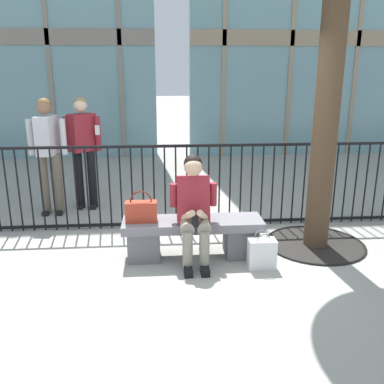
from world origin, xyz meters
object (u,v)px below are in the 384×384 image
shopping_bag (262,253)px  bystander_at_railing (83,144)px  handbag_on_bench (141,211)px  stone_bench (193,234)px  seated_person_with_phone (194,207)px  bystander_further_back (48,148)px

shopping_bag → bystander_at_railing: bearing=134.4°
handbag_on_bench → shopping_bag: handbag_on_bench is taller
shopping_bag → stone_bench: bearing=154.3°
stone_bench → handbag_on_bench: 0.65m
seated_person_with_phone → shopping_bag: seated_person_with_phone is taller
stone_bench → seated_person_with_phone: size_ratio=1.32×
seated_person_with_phone → bystander_at_railing: bearing=126.3°
seated_person_with_phone → handbag_on_bench: seated_person_with_phone is taller
shopping_bag → bystander_further_back: bearing=143.1°
handbag_on_bench → bystander_further_back: 2.24m
stone_bench → bystander_at_railing: size_ratio=0.94×
seated_person_with_phone → shopping_bag: size_ratio=2.90×
handbag_on_bench → bystander_further_back: size_ratio=0.21×
stone_bench → handbag_on_bench: (-0.58, -0.01, 0.30)m
stone_bench → bystander_further_back: bearing=139.6°
handbag_on_bench → bystander_at_railing: bearing=115.6°
handbag_on_bench → bystander_further_back: bystander_further_back is taller
handbag_on_bench → seated_person_with_phone: bearing=-11.5°
stone_bench → bystander_at_railing: 2.56m
shopping_bag → bystander_further_back: size_ratio=0.24×
bystander_at_railing → shopping_bag: bearing=-45.6°
bystander_at_railing → bystander_further_back: (-0.46, -0.25, -0.00)m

